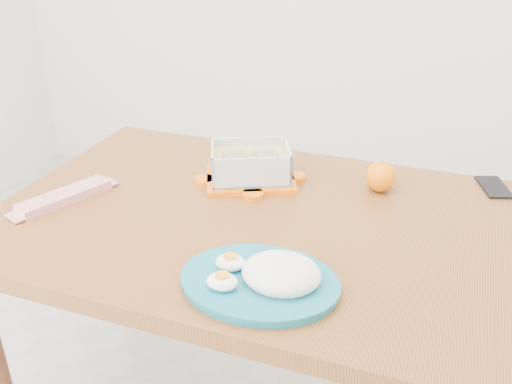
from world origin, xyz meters
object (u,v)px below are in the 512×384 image
(dining_table, at_px, (256,252))
(rice_plate, at_px, (266,276))
(orange_fruit, at_px, (380,177))
(food_container, at_px, (250,165))
(smartphone, at_px, (494,187))

(dining_table, relative_size, rice_plate, 4.18)
(orange_fruit, bearing_deg, food_container, -172.99)
(rice_plate, bearing_deg, smartphone, 52.25)
(dining_table, bearing_deg, rice_plate, -65.63)
(orange_fruit, xyz_separation_m, rice_plate, (-0.16, -0.47, -0.01))
(dining_table, bearing_deg, food_container, 114.90)
(dining_table, xyz_separation_m, food_container, (-0.06, 0.17, 0.15))
(rice_plate, bearing_deg, food_container, 110.84)
(food_container, bearing_deg, rice_plate, -90.09)
(dining_table, xyz_separation_m, orange_fruit, (0.26, 0.21, 0.14))
(dining_table, distance_m, food_container, 0.23)
(food_container, bearing_deg, orange_fruit, -13.31)
(smartphone, bearing_deg, orange_fruit, -176.10)
(dining_table, height_order, rice_plate, rice_plate)
(food_container, height_order, smartphone, food_container)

